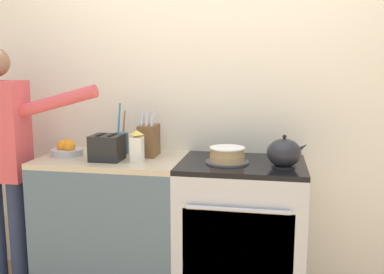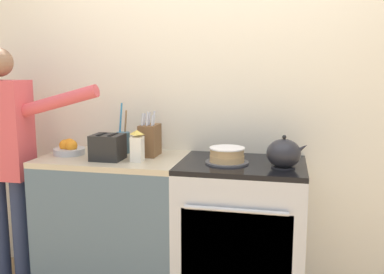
{
  "view_description": "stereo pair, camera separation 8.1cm",
  "coord_description": "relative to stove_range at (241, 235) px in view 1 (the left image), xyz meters",
  "views": [
    {
      "loc": [
        0.39,
        -2.24,
        1.5
      ],
      "look_at": [
        -0.08,
        0.26,
        1.08
      ],
      "focal_mm": 40.0,
      "sensor_mm": 36.0,
      "label": 1
    },
    {
      "loc": [
        0.47,
        -2.22,
        1.5
      ],
      "look_at": [
        -0.08,
        0.26,
        1.08
      ],
      "focal_mm": 40.0,
      "sensor_mm": 36.0,
      "label": 2
    }
  ],
  "objects": [
    {
      "name": "utensil_crock",
      "position": [
        -0.81,
        0.12,
        0.54
      ],
      "size": [
        0.09,
        0.09,
        0.33
      ],
      "color": "#477084",
      "rests_on": "counter_cabinet"
    },
    {
      "name": "tea_kettle",
      "position": [
        0.24,
        -0.07,
        0.54
      ],
      "size": [
        0.24,
        0.19,
        0.19
      ],
      "color": "#232328",
      "rests_on": "stove_range"
    },
    {
      "name": "layer_cake",
      "position": [
        -0.09,
        -0.03,
        0.51
      ],
      "size": [
        0.26,
        0.26,
        0.09
      ],
      "color": "#4C4C51",
      "rests_on": "stove_range"
    },
    {
      "name": "toaster",
      "position": [
        -0.82,
        -0.09,
        0.54
      ],
      "size": [
        0.2,
        0.17,
        0.16
      ],
      "color": "black",
      "rests_on": "counter_cabinet"
    },
    {
      "name": "fruit_bowl",
      "position": [
        -1.13,
        -0.0,
        0.51
      ],
      "size": [
        0.2,
        0.2,
        0.1
      ],
      "color": "#B7BABF",
      "rests_on": "counter_cabinet"
    },
    {
      "name": "wall_back",
      "position": [
        -0.23,
        0.31,
        0.84
      ],
      "size": [
        8.0,
        0.04,
        2.6
      ],
      "color": "silver",
      "rests_on": "ground_plane"
    },
    {
      "name": "counter_cabinet",
      "position": [
        -0.83,
        0.0,
        -0.0
      ],
      "size": [
        0.91,
        0.58,
        0.93
      ],
      "color": "#4C6070",
      "rests_on": "ground_plane"
    },
    {
      "name": "knife_block",
      "position": [
        -0.61,
        0.08,
        0.57
      ],
      "size": [
        0.11,
        0.18,
        0.29
      ],
      "color": "brown",
      "rests_on": "counter_cabinet"
    },
    {
      "name": "milk_carton",
      "position": [
        -0.63,
        -0.1,
        0.56
      ],
      "size": [
        0.07,
        0.07,
        0.19
      ],
      "color": "white",
      "rests_on": "counter_cabinet"
    },
    {
      "name": "stove_range",
      "position": [
        0.0,
        0.0,
        0.0
      ],
      "size": [
        0.75,
        0.61,
        0.93
      ],
      "color": "#B7BABF",
      "rests_on": "ground_plane"
    },
    {
      "name": "person_baker",
      "position": [
        -1.53,
        -0.11,
        0.5
      ],
      "size": [
        0.92,
        0.2,
        1.62
      ],
      "rotation": [
        0.0,
        0.0,
        -0.13
      ],
      "color": "#283351",
      "rests_on": "ground_plane"
    }
  ]
}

